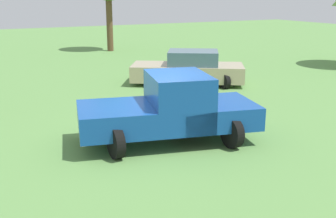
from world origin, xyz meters
TOP-DOWN VIEW (x-y plane):
  - ground_plane at (0.00, 0.00)m, footprint 80.00×80.00m
  - pickup_truck at (0.32, 0.30)m, footprint 3.07×4.95m
  - sedan_near at (-5.78, 4.37)m, footprint 4.13×5.03m

SIDE VIEW (x-z plane):
  - ground_plane at x=0.00m, z-range 0.00..0.00m
  - sedan_near at x=-5.78m, z-range -0.06..1.39m
  - pickup_truck at x=0.32m, z-range 0.03..1.84m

